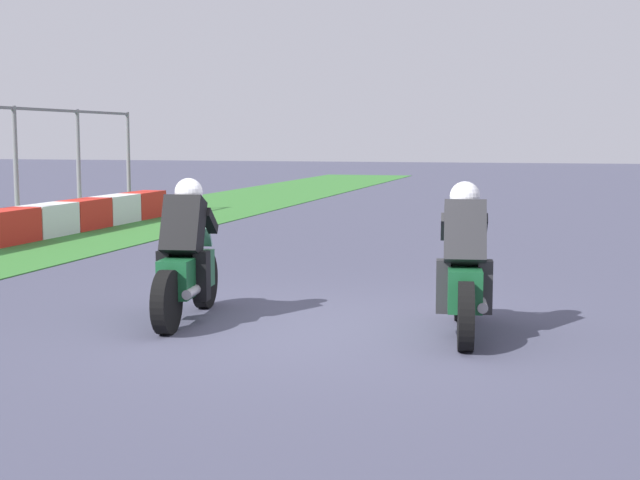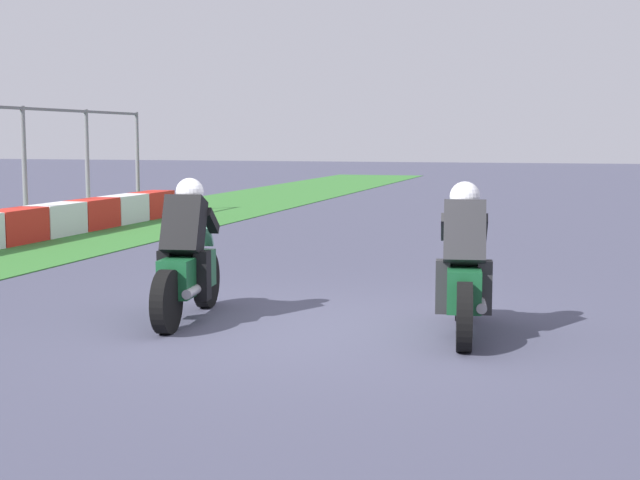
% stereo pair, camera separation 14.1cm
% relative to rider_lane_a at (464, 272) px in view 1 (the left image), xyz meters
% --- Properties ---
extents(ground_plane, '(120.00, 120.00, 0.00)m').
position_rel_rider_lane_a_xyz_m(ground_plane, '(-0.15, 1.50, -0.62)').
color(ground_plane, '#444559').
extents(rider_lane_a, '(2.04, 0.59, 1.51)m').
position_rel_rider_lane_a_xyz_m(rider_lane_a, '(0.00, 0.00, 0.00)').
color(rider_lane_a, black).
rests_on(rider_lane_a, ground_plane).
extents(rider_lane_b, '(2.04, 0.58, 1.51)m').
position_rel_rider_lane_a_xyz_m(rider_lane_b, '(-0.07, 2.92, 0.00)').
color(rider_lane_b, black).
rests_on(rider_lane_b, ground_plane).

